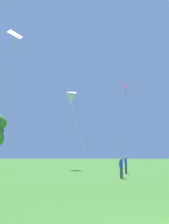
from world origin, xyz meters
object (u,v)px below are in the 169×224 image
at_px(kite_purple_streamer, 15,39).
at_px(person_near_tree, 126,163).
at_px(person_in_red_shirt, 121,166).
at_px(kite_pink_low, 125,90).
at_px(kite_white_distant, 69,94).

height_order(kite_purple_streamer, person_near_tree, kite_purple_streamer).
distance_m(kite_purple_streamer, person_in_red_shirt, 22.21).
bearing_deg(kite_purple_streamer, kite_pink_low, 49.79).
xyz_separation_m(kite_white_distant, kite_purple_streamer, (-6.72, -5.94, 6.13)).
bearing_deg(kite_purple_streamer, person_in_red_shirt, -30.84).
distance_m(kite_white_distant, person_in_red_shirt, 18.14).
height_order(kite_white_distant, person_near_tree, kite_white_distant).
height_order(person_in_red_shirt, person_near_tree, person_near_tree).
bearing_deg(kite_white_distant, kite_pink_low, 53.91).
height_order(kite_pink_low, person_near_tree, kite_pink_low).
relative_size(kite_white_distant, person_in_red_shirt, 7.79).
height_order(kite_purple_streamer, person_in_red_shirt, kite_purple_streamer).
bearing_deg(person_near_tree, kite_pink_low, 81.61).
distance_m(kite_purple_streamer, person_near_tree, 21.61).
bearing_deg(kite_pink_low, kite_purple_streamer, -130.21).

